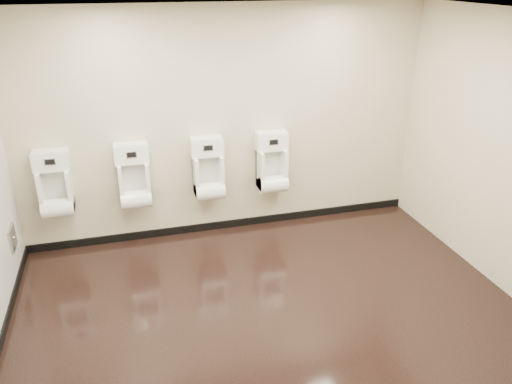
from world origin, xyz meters
TOP-DOWN VIEW (x-y plane):
  - ground at (0.00, 0.00)m, footprint 5.00×3.50m
  - ceiling at (0.00, 0.00)m, footprint 5.00×3.50m
  - back_wall at (0.00, 1.75)m, footprint 5.00×0.02m
  - front_wall at (0.00, -1.75)m, footprint 5.00×0.02m
  - right_wall at (2.50, 0.00)m, footprint 0.02×3.50m
  - skirting_back at (0.00, 1.74)m, footprint 5.00×0.02m
  - skirting_left at (-2.49, 0.00)m, footprint 0.02×3.50m
  - access_panel at (-2.48, 1.20)m, footprint 0.04×0.25m
  - urinal_0 at (-2.03, 1.62)m, footprint 0.40×0.30m
  - urinal_1 at (-1.15, 1.62)m, footprint 0.40×0.30m
  - urinal_2 at (-0.27, 1.62)m, footprint 0.40×0.30m
  - urinal_3 at (0.55, 1.62)m, footprint 0.40×0.30m

SIDE VIEW (x-z plane):
  - ground at x=0.00m, z-range 0.00..0.00m
  - skirting_back at x=0.00m, z-range 0.00..0.10m
  - skirting_left at x=-2.49m, z-range 0.00..0.10m
  - access_panel at x=-2.48m, z-range 0.38..0.62m
  - urinal_0 at x=-2.03m, z-range 0.47..1.23m
  - urinal_1 at x=-1.15m, z-range 0.47..1.23m
  - urinal_2 at x=-0.27m, z-range 0.47..1.23m
  - urinal_3 at x=0.55m, z-range 0.47..1.23m
  - back_wall at x=0.00m, z-range 0.00..2.80m
  - front_wall at x=0.00m, z-range 0.00..2.80m
  - right_wall at x=2.50m, z-range 0.00..2.80m
  - ceiling at x=0.00m, z-range 2.80..2.80m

